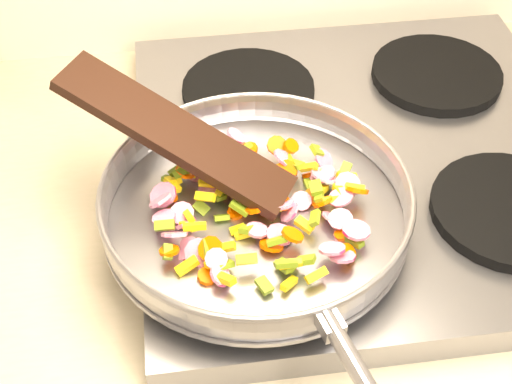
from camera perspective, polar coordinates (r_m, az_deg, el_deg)
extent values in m
cube|color=#939399|center=(0.97, 8.72, 2.54)|extent=(0.60, 0.60, 0.04)
cylinder|color=black|center=(0.83, 1.89, -3.36)|extent=(0.19, 0.19, 0.02)
cylinder|color=black|center=(0.91, 19.66, -1.36)|extent=(0.19, 0.19, 0.02)
cylinder|color=black|center=(1.03, -0.62, 8.19)|extent=(0.19, 0.19, 0.02)
cylinder|color=black|center=(1.10, 14.24, 9.14)|extent=(0.19, 0.19, 0.02)
cylinder|color=#9E9EA5|center=(0.83, 0.00, -1.94)|extent=(0.35, 0.35, 0.01)
torus|color=#9E9EA5|center=(0.81, 0.00, -0.76)|extent=(0.39, 0.39, 0.04)
torus|color=#9E9EA5|center=(0.80, 0.00, 0.20)|extent=(0.36, 0.36, 0.01)
cube|color=#9E9EA5|center=(0.70, 5.92, -10.43)|extent=(0.03, 0.03, 0.02)
cube|color=olive|center=(0.81, -1.32, -1.28)|extent=(0.03, 0.02, 0.02)
cube|color=yellow|center=(0.82, -4.08, -0.38)|extent=(0.03, 0.02, 0.02)
cube|color=yellow|center=(0.80, 3.90, -2.64)|extent=(0.02, 0.02, 0.01)
cube|color=yellow|center=(0.80, -0.89, -3.37)|extent=(0.02, 0.01, 0.01)
cube|color=olive|center=(0.75, 2.46, -5.74)|extent=(0.02, 0.01, 0.01)
cube|color=olive|center=(0.85, -6.02, 1.50)|extent=(0.02, 0.02, 0.01)
cube|color=yellow|center=(0.84, 5.31, 0.22)|extent=(0.02, 0.02, 0.02)
cylinder|color=#C21259|center=(0.77, 6.90, -5.12)|extent=(0.04, 0.04, 0.02)
cylinder|color=#F75600|center=(0.82, 0.26, -1.07)|extent=(0.03, 0.03, 0.01)
cylinder|color=#F75600|center=(0.89, 1.66, 3.76)|extent=(0.03, 0.03, 0.02)
cube|color=yellow|center=(0.85, -1.86, 1.38)|extent=(0.02, 0.02, 0.01)
cylinder|color=#C21259|center=(0.81, 7.16, -3.45)|extent=(0.04, 0.04, 0.02)
cylinder|color=#F75600|center=(0.81, -0.03, -1.22)|extent=(0.03, 0.03, 0.02)
cube|color=olive|center=(0.85, -0.40, 1.66)|extent=(0.02, 0.02, 0.01)
cylinder|color=#C21259|center=(0.77, 6.10, -4.52)|extent=(0.04, 0.04, 0.02)
cube|color=yellow|center=(0.75, -2.42, -6.98)|extent=(0.02, 0.02, 0.01)
cube|color=yellow|center=(0.86, 2.00, 1.32)|extent=(0.03, 0.02, 0.02)
cube|color=olive|center=(0.85, -0.34, 1.93)|extent=(0.02, 0.02, 0.02)
cube|color=olive|center=(0.86, 5.59, 1.21)|extent=(0.02, 0.01, 0.02)
cylinder|color=#F75600|center=(0.79, 1.24, -4.30)|extent=(0.03, 0.03, 0.02)
cube|color=yellow|center=(0.77, -3.49, -5.59)|extent=(0.02, 0.02, 0.01)
cube|color=yellow|center=(0.85, -5.51, 1.68)|extent=(0.03, 0.02, 0.01)
cylinder|color=#F75600|center=(0.87, 4.31, 1.41)|extent=(0.03, 0.02, 0.02)
cylinder|color=#C21259|center=(0.80, 1.90, -3.44)|extent=(0.04, 0.04, 0.01)
cube|color=olive|center=(0.86, 5.38, 1.05)|extent=(0.02, 0.02, 0.02)
cube|color=olive|center=(0.80, -0.82, -3.01)|extent=(0.02, 0.02, 0.01)
cylinder|color=#C21259|center=(0.78, -6.55, -3.40)|extent=(0.04, 0.03, 0.03)
cube|color=olive|center=(0.77, -7.08, -4.77)|extent=(0.01, 0.02, 0.01)
cube|color=olive|center=(0.84, -3.08, -0.15)|extent=(0.02, 0.02, 0.01)
cube|color=olive|center=(0.83, 0.43, -0.32)|extent=(0.02, 0.02, 0.01)
cylinder|color=#C21259|center=(0.90, -1.69, 3.22)|extent=(0.03, 0.03, 0.02)
cylinder|color=#F75600|center=(0.83, -1.65, -1.65)|extent=(0.03, 0.03, 0.01)
cube|color=yellow|center=(0.75, 4.85, -6.66)|extent=(0.03, 0.02, 0.01)
cylinder|color=#C21259|center=(0.81, -7.39, -2.02)|extent=(0.03, 0.03, 0.01)
cube|color=yellow|center=(0.76, -0.76, -5.40)|extent=(0.02, 0.01, 0.01)
cube|color=olive|center=(0.83, 6.60, -1.78)|extent=(0.02, 0.02, 0.01)
cylinder|color=#C21259|center=(0.83, 6.79, -0.41)|extent=(0.03, 0.03, 0.01)
cube|color=yellow|center=(0.85, -6.68, 0.87)|extent=(0.02, 0.02, 0.02)
cylinder|color=#F75600|center=(0.78, 7.32, -4.84)|extent=(0.02, 0.03, 0.02)
cube|color=olive|center=(0.78, 1.69, -3.92)|extent=(0.02, 0.01, 0.02)
cube|color=olive|center=(0.87, -5.18, 3.09)|extent=(0.03, 0.03, 0.01)
cube|color=yellow|center=(0.75, 2.66, -7.33)|extent=(0.02, 0.02, 0.01)
cylinder|color=#C21259|center=(0.75, -2.85, -6.67)|extent=(0.02, 0.03, 0.03)
cube|color=olive|center=(0.78, -3.62, -4.75)|extent=(0.02, 0.01, 0.02)
cylinder|color=#C21259|center=(0.84, 3.65, -0.72)|extent=(0.03, 0.03, 0.02)
cylinder|color=#F75600|center=(0.84, -6.97, -0.46)|extent=(0.03, 0.03, 0.02)
cube|color=olive|center=(0.89, -0.24, 2.40)|extent=(0.02, 0.02, 0.01)
cylinder|color=#C21259|center=(0.78, -4.57, -4.86)|extent=(0.05, 0.04, 0.03)
cube|color=yellow|center=(0.85, 0.23, 1.48)|extent=(0.02, 0.03, 0.01)
cube|color=olive|center=(0.83, -4.41, -1.25)|extent=(0.02, 0.02, 0.02)
cube|color=yellow|center=(0.85, -1.48, 0.49)|extent=(0.02, 0.03, 0.02)
cylinder|color=#F75600|center=(0.90, -0.61, 3.42)|extent=(0.03, 0.03, 0.01)
cylinder|color=#C21259|center=(0.87, 2.27, 2.71)|extent=(0.03, 0.04, 0.03)
cylinder|color=#F75600|center=(0.89, 2.82, 3.69)|extent=(0.02, 0.02, 0.02)
cylinder|color=#C21259|center=(0.87, -5.10, 2.98)|extent=(0.05, 0.05, 0.01)
cube|color=yellow|center=(0.84, 6.81, -0.02)|extent=(0.02, 0.03, 0.01)
cylinder|color=#C21259|center=(0.82, 1.97, -0.92)|extent=(0.04, 0.04, 0.02)
cube|color=yellow|center=(0.75, 2.76, -5.75)|extent=(0.03, 0.01, 0.01)
cylinder|color=#C21259|center=(0.81, -5.70, -2.54)|extent=(0.03, 0.02, 0.03)
cube|color=olive|center=(0.76, -2.45, -5.84)|extent=(0.02, 0.02, 0.01)
cylinder|color=#C21259|center=(0.87, -4.76, 1.62)|extent=(0.04, 0.03, 0.02)
cube|color=olive|center=(0.82, 0.12, -1.05)|extent=(0.02, 0.02, 0.01)
cylinder|color=#C21259|center=(0.87, -3.15, 2.00)|extent=(0.05, 0.05, 0.01)
cylinder|color=#F75600|center=(0.85, -2.85, 0.62)|extent=(0.03, 0.02, 0.02)
cube|color=olive|center=(0.88, -0.86, 3.57)|extent=(0.02, 0.02, 0.01)
cylinder|color=#C21259|center=(0.84, 0.05, -0.75)|extent=(0.04, 0.04, 0.02)
cube|color=olive|center=(0.86, 7.15, 1.79)|extent=(0.02, 0.02, 0.01)
cube|color=olive|center=(0.79, 7.83, -3.92)|extent=(0.02, 0.03, 0.01)
cylinder|color=#C21259|center=(0.82, -7.68, -0.67)|extent=(0.03, 0.03, 0.03)
cylinder|color=#F75600|center=(0.83, 5.36, -0.78)|extent=(0.03, 0.03, 0.03)
cylinder|color=#C21259|center=(0.85, 7.34, 0.61)|extent=(0.04, 0.03, 0.02)
cylinder|color=#F75600|center=(0.78, 2.95, -3.43)|extent=(0.03, 0.03, 0.02)
cylinder|color=#C21259|center=(0.89, 5.46, 2.58)|extent=(0.03, 0.04, 0.03)
cube|color=olive|center=(0.88, -1.76, 2.81)|extent=(0.02, 0.02, 0.01)
cylinder|color=#C21259|center=(0.85, 5.36, 1.40)|extent=(0.04, 0.04, 0.02)
cylinder|color=#C21259|center=(0.84, -3.53, 0.46)|extent=(0.05, 0.05, 0.02)
cube|color=yellow|center=(0.83, -2.71, 0.44)|extent=(0.02, 0.02, 0.02)
cylinder|color=#C21259|center=(0.81, 2.68, -1.62)|extent=(0.03, 0.04, 0.03)
cube|color=olive|center=(0.80, -7.33, -2.66)|extent=(0.02, 0.02, 0.01)
cube|color=olive|center=(0.75, 0.67, -7.48)|extent=(0.02, 0.02, 0.01)
cube|color=yellow|center=(0.88, 2.60, 2.57)|extent=(0.01, 0.02, 0.01)
cube|color=olive|center=(0.77, 2.82, -5.97)|extent=(0.02, 0.02, 0.01)
cylinder|color=#F75600|center=(0.77, -3.69, -4.54)|extent=(0.04, 0.04, 0.02)
cylinder|color=#F75600|center=(0.86, 2.51, 1.76)|extent=(0.03, 0.03, 0.03)
cube|color=olive|center=(0.76, 4.02, -5.45)|extent=(0.02, 0.02, 0.02)
cube|color=olive|center=(0.86, 3.19, 2.20)|extent=(0.02, 0.03, 0.01)
cylinder|color=#F75600|center=(0.86, -3.68, 1.58)|extent=(0.03, 0.03, 0.01)
cylinder|color=#C21259|center=(0.83, -0.31, 0.46)|extent=(0.04, 0.04, 0.01)
cube|color=yellow|center=(0.83, -0.99, 0.41)|extent=(0.02, 0.03, 0.02)
cube|color=yellow|center=(0.85, -6.68, 0.59)|extent=(0.02, 0.03, 0.01)
cylinder|color=#F75600|center=(0.77, -6.96, -4.68)|extent=(0.03, 0.03, 0.01)
cube|color=yellow|center=(0.83, 7.90, 0.29)|extent=(0.02, 0.02, 0.01)
cylinder|color=#F75600|center=(0.82, -0.28, -0.42)|extent=(0.04, 0.04, 0.02)
cylinder|color=#C21259|center=(0.79, 8.02, -3.03)|extent=(0.04, 0.04, 0.01)
cube|color=yellow|center=(0.83, -3.73, 0.68)|extent=(0.03, 0.01, 0.02)
cylinder|color=#F75600|center=(0.83, 0.87, 0.29)|extent=(0.03, 0.03, 0.03)
cube|color=yellow|center=(0.80, -5.47, -2.76)|extent=(0.02, 0.02, 0.02)
cube|color=yellow|center=(0.85, -2.51, 1.42)|extent=(0.02, 0.02, 0.02)
cylinder|color=#F75600|center=(0.83, 8.07, 0.17)|extent=(0.03, 0.03, 0.03)
cylinder|color=#C21259|center=(0.82, 6.14, -2.07)|extent=(0.04, 0.04, 0.02)
cube|color=yellow|center=(0.81, -1.48, -2.99)|extent=(0.02, 0.01, 0.01)
cube|color=olive|center=(0.82, -2.76, -2.05)|extent=(0.02, 0.01, 0.01)
cube|color=olive|center=(0.77, -3.81, -4.61)|extent=(0.01, 0.03, 0.01)
cylinder|color=#F75600|center=(0.85, -5.66, 1.65)|extent=(0.03, 0.03, 0.01)
cylinder|color=#C21259|center=(0.89, -1.59, 4.51)|extent=(0.03, 0.03, 0.02)
cube|color=olive|center=(0.86, 4.40, 0.54)|extent=(0.02, 0.02, 0.01)
cylinder|color=#C21259|center=(0.79, -5.65, -4.51)|extent=(0.04, 0.05, 0.03)
cylinder|color=#C21259|center=(0.85, -1.63, 0.27)|extent=(0.03, 0.03, 0.02)
cylinder|color=#F75600|center=(0.82, 2.02, -0.82)|extent=(0.03, 0.03, 0.01)
cylinder|color=#F75600|center=(0.83, -1.42, -1.43)|extent=(0.03, 0.03, 0.02)
cylinder|color=#C21259|center=(0.81, 6.77, -2.16)|extent=(0.04, 0.04, 0.01)
cylinder|color=#C21259|center=(0.85, 5.47, 1.25)|extent=(0.04, 0.04, 0.02)
cylinder|color=#C21259|center=(0.76, -3.20, -5.37)|extent=(0.03, 0.03, 0.02)
cylinder|color=#F75600|center=(0.80, 7.07, -3.22)|extent=(0.02, 0.03, 0.02)
cylinder|color=#F75600|center=(0.85, 1.00, 0.60)|extent=(0.03, 0.03, 0.01)
cube|color=olive|center=(0.87, -6.37, 1.77)|extent=(0.02, 0.02, 0.02)
cube|color=yellow|center=(0.86, -0.68, 1.34)|extent=(0.02, 0.02, 0.02)
cube|color=yellow|center=(0.86, 5.33, 1.42)|extent=(0.02, 0.02, 0.01)
cube|color=olive|center=(0.83, 4.81, 0.36)|extent=(0.02, 0.02, 0.01)
cube|color=yellow|center=(0.86, 4.23, 2.00)|extent=(0.02, 0.02, 0.02)
cylinder|color=#F75600|center=(0.88, -4.17, 3.07)|extent=(0.03, 0.03, 0.01)
cube|color=yellow|center=(0.77, -5.53, -5.90)|extent=(0.03, 0.02, 0.02)
cube|color=yellow|center=(0.79, -4.93, -2.77)|extent=(0.03, 0.01, 0.01)
cube|color=olive|center=(0.83, 5.07, -0.28)|extent=(0.02, 0.02, 0.01)
cylinder|color=#C21259|center=(0.82, -5.95, -1.72)|extent=(0.03, 0.03, 0.02)
cube|color=yellow|center=(0.86, 7.26, 1.28)|extent=(0.03, 0.01, 0.01)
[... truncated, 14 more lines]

